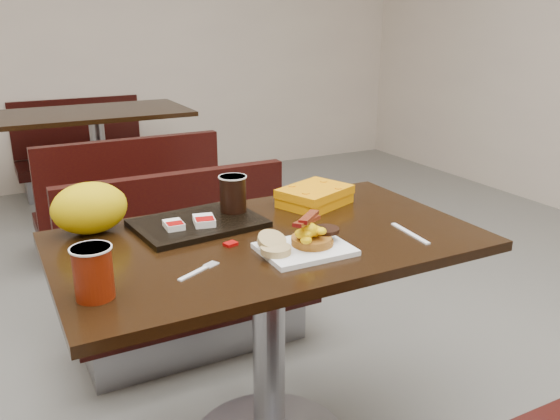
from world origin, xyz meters
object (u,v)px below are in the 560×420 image
paper_bag (90,208)px  tray (198,223)px  table_near (269,350)px  pancake_stack (312,240)px  hashbrown_sleeve_right (204,221)px  knife (410,233)px  bench_far_n (83,148)px  clamshell (315,196)px  platter (305,249)px  bench_far_s (125,194)px  hashbrown_sleeve_left (174,225)px  coffee_cup_far (233,194)px  fork (193,274)px  table_far (100,166)px  coffee_cup_near (93,273)px  bench_near_n (193,270)px

paper_bag → tray: bearing=-17.4°
table_near → pancake_stack: 0.43m
hashbrown_sleeve_right → knife: bearing=-19.0°
bench_far_n → paper_bag: bearing=-98.3°
hashbrown_sleeve_right → clamshell: bearing=19.3°
platter → tray: 0.37m
bench_far_s → tray: size_ratio=2.71×
knife → tray: tray is taller
knife → hashbrown_sleeve_left: bearing=-112.6°
pancake_stack → coffee_cup_far: (-0.08, 0.35, 0.05)m
fork → table_far: bearing=56.7°
bench_far_n → coffee_cup_near: (-0.51, -3.46, 0.45)m
bench_near_n → table_far: bearing=90.0°
bench_far_n → clamshell: size_ratio=4.44×
knife → tray: (-0.53, 0.35, 0.01)m
hashbrown_sleeve_left → hashbrown_sleeve_right: (0.09, -0.01, 0.00)m
pancake_stack → paper_bag: size_ratio=0.53×
bench_far_s → knife: size_ratio=5.61×
fork → paper_bag: 0.45m
bench_far_n → tray: 3.15m
bench_far_n → tray: (-0.15, -3.12, 0.40)m
coffee_cup_near → hashbrown_sleeve_left: size_ratio=1.76×
bench_near_n → tray: bearing=-105.9°
coffee_cup_near → coffee_cup_far: (0.50, 0.37, 0.01)m
bench_far_n → platter: bearing=-89.4°
bench_near_n → paper_bag: 0.77m
fork → knife: size_ratio=0.75×
paper_bag → table_far: bearing=79.2°
table_far → bench_near_n: bearing=-90.0°
coffee_cup_near → coffee_cup_far: size_ratio=1.07×
coffee_cup_far → fork: bearing=-126.2°
coffee_cup_far → paper_bag: paper_bag is taller
table_near → coffee_cup_near: 0.69m
table_far → coffee_cup_far: coffee_cup_far is taller
clamshell → paper_bag: size_ratio=1.03×
coffee_cup_far → paper_bag: (-0.43, 0.06, 0.00)m
bench_near_n → hashbrown_sleeve_left: (-0.23, -0.55, 0.42)m
tray → paper_bag: paper_bag is taller
pancake_stack → clamshell: (0.20, 0.33, 0.00)m
platter → clamshell: (0.23, 0.34, 0.02)m
bench_near_n → pancake_stack: bearing=-85.5°
platter → paper_bag: 0.64m
bench_far_s → pancake_stack: bearing=-88.1°
platter → bench_near_n: bearing=93.1°
coffee_cup_near → hashbrown_sleeve_right: 0.48m
fork → paper_bag: paper_bag is taller
knife → tray: size_ratio=0.48×
coffee_cup_near → hashbrown_sleeve_left: (0.28, 0.31, -0.03)m
paper_bag → clamshell: bearing=-6.1°
table_near → coffee_cup_far: (-0.02, 0.21, 0.45)m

